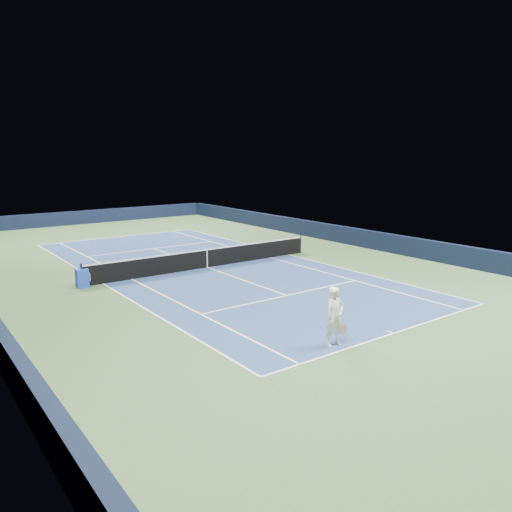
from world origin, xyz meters
TOP-DOWN VIEW (x-y plane):
  - ground at (0.00, 0.00)m, footprint 40.00×40.00m
  - wall_far at (0.00, 19.82)m, footprint 22.00×0.35m
  - wall_right at (10.82, 0.00)m, footprint 0.35×40.00m
  - court_surface at (0.00, 0.00)m, footprint 10.97×23.77m
  - baseline_far at (0.00, 11.88)m, footprint 10.97×0.08m
  - baseline_near at (0.00, -11.88)m, footprint 10.97×0.08m
  - sideline_doubles_right at (5.49, 0.00)m, footprint 0.08×23.77m
  - sideline_doubles_left at (-5.49, 0.00)m, footprint 0.08×23.77m
  - sideline_singles_right at (4.12, 0.00)m, footprint 0.08×23.77m
  - sideline_singles_left at (-4.12, 0.00)m, footprint 0.08×23.77m
  - service_line_far at (0.00, 6.40)m, footprint 8.23×0.08m
  - service_line_near at (0.00, -6.40)m, footprint 8.23×0.08m
  - center_service_line at (0.00, 0.00)m, footprint 0.08×12.80m
  - center_mark_far at (0.00, 11.73)m, footprint 0.08×0.30m
  - center_mark_near at (0.00, -11.73)m, footprint 0.08×0.30m
  - tennis_net at (0.00, 0.00)m, footprint 12.90×0.10m
  - sponsor_cube at (-6.40, -0.01)m, footprint 0.57×0.50m
  - tennis_player at (-2.33, -11.44)m, footprint 0.82×1.26m

SIDE VIEW (x-z plane):
  - ground at x=0.00m, z-range 0.00..0.00m
  - court_surface at x=0.00m, z-range 0.00..0.01m
  - baseline_far at x=0.00m, z-range 0.01..0.01m
  - baseline_near at x=0.00m, z-range 0.01..0.01m
  - sideline_doubles_right at x=5.49m, z-range 0.01..0.01m
  - sideline_doubles_left at x=-5.49m, z-range 0.01..0.01m
  - sideline_singles_right at x=4.12m, z-range 0.01..0.01m
  - sideline_singles_left at x=-4.12m, z-range 0.01..0.01m
  - service_line_far at x=0.00m, z-range 0.01..0.01m
  - service_line_near at x=0.00m, z-range 0.01..0.01m
  - center_service_line at x=0.00m, z-range 0.01..0.01m
  - center_mark_far at x=0.00m, z-range 0.01..0.01m
  - center_mark_near at x=0.00m, z-range 0.01..0.01m
  - sponsor_cube at x=-6.40m, z-range 0.00..0.83m
  - tennis_net at x=0.00m, z-range -0.03..1.04m
  - wall_far at x=0.00m, z-range 0.00..1.10m
  - wall_right at x=10.82m, z-range 0.00..1.10m
  - tennis_player at x=-2.33m, z-range -0.18..2.04m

